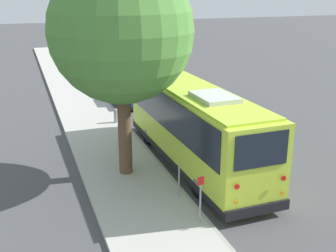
{
  "coord_description": "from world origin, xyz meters",
  "views": [
    {
      "loc": [
        -14.81,
        7.15,
        7.39
      ],
      "look_at": [
        2.41,
        1.02,
        1.3
      ],
      "focal_mm": 45.0,
      "sensor_mm": 36.0,
      "label": 1
    }
  ],
  "objects_px": {
    "sign_post_near": "(200,199)",
    "fire_hydrant": "(116,115)",
    "shuttle_bus": "(194,122)",
    "parked_sedan_blue": "(127,94)",
    "sign_post_far": "(179,180)",
    "parked_sedan_gray": "(106,77)",
    "street_tree": "(120,21)"
  },
  "relations": [
    {
      "from": "fire_hydrant",
      "to": "shuttle_bus",
      "type": "bearing_deg",
      "value": -162.94
    },
    {
      "from": "sign_post_near",
      "to": "parked_sedan_blue",
      "type": "bearing_deg",
      "value": -5.74
    },
    {
      "from": "sign_post_near",
      "to": "sign_post_far",
      "type": "xyz_separation_m",
      "value": [
        1.88,
        0.0,
        -0.18
      ]
    },
    {
      "from": "parked_sedan_gray",
      "to": "shuttle_bus",
      "type": "bearing_deg",
      "value": -178.79
    },
    {
      "from": "parked_sedan_gray",
      "to": "sign_post_near",
      "type": "height_order",
      "value": "sign_post_near"
    },
    {
      "from": "parked_sedan_blue",
      "to": "street_tree",
      "type": "distance_m",
      "value": 12.41
    },
    {
      "from": "shuttle_bus",
      "to": "fire_hydrant",
      "type": "height_order",
      "value": "shuttle_bus"
    },
    {
      "from": "parked_sedan_blue",
      "to": "sign_post_far",
      "type": "height_order",
      "value": "sign_post_far"
    },
    {
      "from": "sign_post_near",
      "to": "parked_sedan_gray",
      "type": "bearing_deg",
      "value": -3.75
    },
    {
      "from": "shuttle_bus",
      "to": "parked_sedan_blue",
      "type": "distance_m",
      "value": 10.75
    },
    {
      "from": "sign_post_near",
      "to": "fire_hydrant",
      "type": "bearing_deg",
      "value": 1.0
    },
    {
      "from": "sign_post_far",
      "to": "parked_sedan_blue",
      "type": "bearing_deg",
      "value": -6.53
    },
    {
      "from": "fire_hydrant",
      "to": "parked_sedan_gray",
      "type": "bearing_deg",
      "value": -8.87
    },
    {
      "from": "shuttle_bus",
      "to": "sign_post_far",
      "type": "relative_size",
      "value": 8.08
    },
    {
      "from": "sign_post_near",
      "to": "fire_hydrant",
      "type": "distance_m",
      "value": 11.22
    },
    {
      "from": "shuttle_bus",
      "to": "street_tree",
      "type": "relative_size",
      "value": 1.15
    },
    {
      "from": "parked_sedan_gray",
      "to": "street_tree",
      "type": "relative_size",
      "value": 0.5
    },
    {
      "from": "parked_sedan_blue",
      "to": "parked_sedan_gray",
      "type": "bearing_deg",
      "value": 2.37
    },
    {
      "from": "street_tree",
      "to": "parked_sedan_blue",
      "type": "bearing_deg",
      "value": -14.82
    },
    {
      "from": "shuttle_bus",
      "to": "sign_post_near",
      "type": "distance_m",
      "value": 5.18
    },
    {
      "from": "sign_post_far",
      "to": "sign_post_near",
      "type": "bearing_deg",
      "value": -180.0
    },
    {
      "from": "parked_sedan_gray",
      "to": "sign_post_near",
      "type": "xyz_separation_m",
      "value": [
        -21.47,
        1.41,
        0.39
      ]
    },
    {
      "from": "shuttle_bus",
      "to": "sign_post_far",
      "type": "distance_m",
      "value": 3.57
    },
    {
      "from": "shuttle_bus",
      "to": "street_tree",
      "type": "xyz_separation_m",
      "value": [
        -0.05,
        3.06,
        4.29
      ]
    },
    {
      "from": "shuttle_bus",
      "to": "parked_sedan_blue",
      "type": "relative_size",
      "value": 2.32
    },
    {
      "from": "shuttle_bus",
      "to": "parked_sedan_gray",
      "type": "distance_m",
      "value": 16.75
    },
    {
      "from": "parked_sedan_blue",
      "to": "sign_post_near",
      "type": "xyz_separation_m",
      "value": [
        -15.45,
        1.55,
        0.37
      ]
    },
    {
      "from": "parked_sedan_blue",
      "to": "street_tree",
      "type": "height_order",
      "value": "street_tree"
    },
    {
      "from": "shuttle_bus",
      "to": "street_tree",
      "type": "height_order",
      "value": "street_tree"
    },
    {
      "from": "parked_sedan_gray",
      "to": "sign_post_far",
      "type": "distance_m",
      "value": 19.64
    },
    {
      "from": "shuttle_bus",
      "to": "parked_sedan_blue",
      "type": "bearing_deg",
      "value": 0.13
    },
    {
      "from": "street_tree",
      "to": "fire_hydrant",
      "type": "xyz_separation_m",
      "value": [
        6.48,
        -1.09,
        -5.63
      ]
    }
  ]
}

